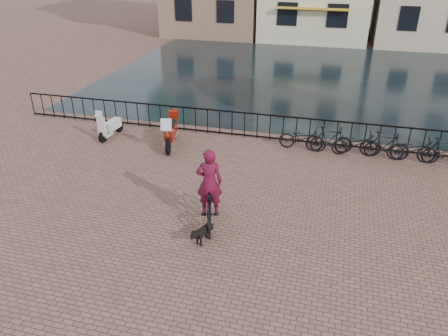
% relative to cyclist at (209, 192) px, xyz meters
% --- Properties ---
extents(ground, '(100.00, 100.00, 0.00)m').
position_rel_cyclist_xyz_m(ground, '(0.12, -1.96, -0.99)').
color(ground, brown).
rests_on(ground, ground).
extents(canal_water, '(20.00, 20.00, 0.00)m').
position_rel_cyclist_xyz_m(canal_water, '(0.12, 15.34, -0.99)').
color(canal_water, black).
rests_on(canal_water, ground).
extents(railing, '(20.00, 0.05, 1.02)m').
position_rel_cyclist_xyz_m(railing, '(0.12, 6.04, -0.48)').
color(railing, black).
rests_on(railing, ground).
extents(cyclist, '(1.01, 1.98, 2.61)m').
position_rel_cyclist_xyz_m(cyclist, '(0.00, 0.00, 0.00)').
color(cyclist, black).
rests_on(cyclist, ground).
extents(dog, '(0.54, 0.83, 0.54)m').
position_rel_cyclist_xyz_m(dog, '(0.07, -0.82, -0.72)').
color(dog, black).
rests_on(dog, ground).
extents(motorcycle, '(0.91, 2.06, 1.43)m').
position_rel_cyclist_xyz_m(motorcycle, '(-2.85, 4.54, -0.27)').
color(motorcycle, maroon).
rests_on(motorcycle, ground).
extents(scooter, '(0.56, 1.45, 1.31)m').
position_rel_cyclist_xyz_m(scooter, '(-5.42, 4.71, -0.33)').
color(scooter, silver).
rests_on(scooter, ground).
extents(parked_bike_0, '(1.75, 0.70, 0.90)m').
position_rel_cyclist_xyz_m(parked_bike_0, '(1.92, 5.44, -0.54)').
color(parked_bike_0, black).
rests_on(parked_bike_0, ground).
extents(parked_bike_1, '(1.70, 0.64, 1.00)m').
position_rel_cyclist_xyz_m(parked_bike_1, '(2.87, 5.44, -0.49)').
color(parked_bike_1, black).
rests_on(parked_bike_1, ground).
extents(parked_bike_2, '(1.78, 0.80, 0.90)m').
position_rel_cyclist_xyz_m(parked_bike_2, '(3.82, 5.44, -0.54)').
color(parked_bike_2, black).
rests_on(parked_bike_2, ground).
extents(parked_bike_3, '(1.69, 0.56, 1.00)m').
position_rel_cyclist_xyz_m(parked_bike_3, '(4.77, 5.44, -0.49)').
color(parked_bike_3, black).
rests_on(parked_bike_3, ground).
extents(parked_bike_4, '(1.72, 0.62, 0.90)m').
position_rel_cyclist_xyz_m(parked_bike_4, '(5.72, 5.44, -0.54)').
color(parked_bike_4, black).
rests_on(parked_bike_4, ground).
extents(parked_bike_5, '(1.68, 0.54, 1.00)m').
position_rel_cyclist_xyz_m(parked_bike_5, '(6.67, 5.44, -0.49)').
color(parked_bike_5, black).
rests_on(parked_bike_5, ground).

